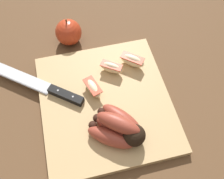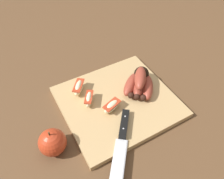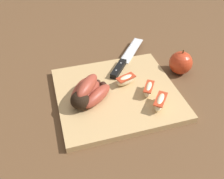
# 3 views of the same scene
# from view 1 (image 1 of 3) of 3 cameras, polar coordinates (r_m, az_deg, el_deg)

# --- Properties ---
(ground_plane) EXTENTS (6.00, 6.00, 0.00)m
(ground_plane) POSITION_cam_1_polar(r_m,az_deg,el_deg) (0.72, -1.45, -2.84)
(ground_plane) COLOR brown
(cutting_board) EXTENTS (0.37, 0.34, 0.02)m
(cutting_board) POSITION_cam_1_polar(r_m,az_deg,el_deg) (0.71, -1.09, -2.77)
(cutting_board) COLOR tan
(cutting_board) RESTS_ON ground_plane
(banana_bunch) EXTENTS (0.15, 0.15, 0.07)m
(banana_bunch) POSITION_cam_1_polar(r_m,az_deg,el_deg) (0.64, 1.48, -8.24)
(banana_bunch) COLOR black
(banana_bunch) RESTS_ON cutting_board
(chefs_knife) EXTENTS (0.20, 0.24, 0.02)m
(chefs_knife) POSITION_cam_1_polar(r_m,az_deg,el_deg) (0.73, -13.10, 0.04)
(chefs_knife) COLOR silver
(chefs_knife) RESTS_ON cutting_board
(apple_wedge_near) EXTENTS (0.05, 0.07, 0.03)m
(apple_wedge_near) POSITION_cam_1_polar(r_m,az_deg,el_deg) (0.74, -0.14, 4.72)
(apple_wedge_near) COLOR beige
(apple_wedge_near) RESTS_ON cutting_board
(apple_wedge_middle) EXTENTS (0.06, 0.07, 0.04)m
(apple_wedge_middle) POSITION_cam_1_polar(r_m,az_deg,el_deg) (0.76, 4.36, 6.23)
(apple_wedge_middle) COLOR beige
(apple_wedge_middle) RESTS_ON cutting_board
(apple_wedge_far) EXTENTS (0.07, 0.05, 0.03)m
(apple_wedge_far) POSITION_cam_1_polar(r_m,az_deg,el_deg) (0.71, -4.14, 0.40)
(apple_wedge_far) COLOR beige
(apple_wedge_far) RESTS_ON cutting_board
(whole_apple) EXTENTS (0.08, 0.08, 0.09)m
(whole_apple) POSITION_cam_1_polar(r_m,az_deg,el_deg) (0.83, -9.31, 12.02)
(whole_apple) COLOR #AD3319
(whole_apple) RESTS_ON ground_plane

